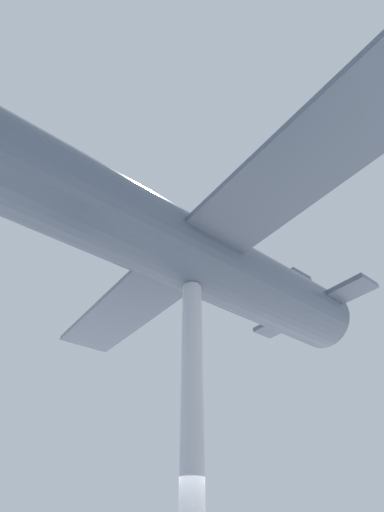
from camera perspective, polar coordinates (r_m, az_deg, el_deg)
support_pylon_central at (r=8.00m, az=-0.00°, el=-26.13°), size 0.51×0.51×6.90m
suspended_airplane at (r=9.91m, az=-1.35°, el=0.69°), size 15.30×14.08×2.97m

